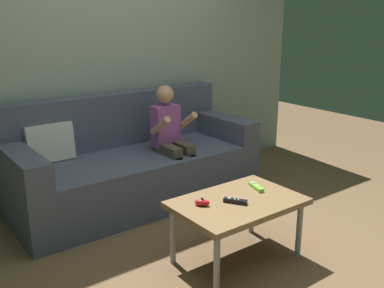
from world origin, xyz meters
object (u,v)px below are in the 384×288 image
couch (132,165)px  nunchuk_red (202,202)px  game_remote_black_far_corner (235,201)px  person_seated_on_couch (172,136)px  coffee_table (237,207)px  game_remote_lime_near_edge (256,187)px

couch → nunchuk_red: (-0.17, -1.13, 0.12)m
nunchuk_red → game_remote_black_far_corner: bearing=-26.0°
person_seated_on_couch → game_remote_black_far_corner: size_ratio=6.82×
person_seated_on_couch → coffee_table: size_ratio=1.22×
game_remote_black_far_corner → coffee_table: bearing=28.7°
person_seated_on_couch → nunchuk_red: 1.06m
couch → person_seated_on_couch: 0.40m
couch → coffee_table: couch is taller
person_seated_on_couch → game_remote_lime_near_edge: person_seated_on_couch is taller
couch → game_remote_black_far_corner: 1.23m
couch → nunchuk_red: couch is taller
person_seated_on_couch → coffee_table: person_seated_on_couch is taller
game_remote_black_far_corner → couch: bearing=90.5°
couch → game_remote_lime_near_edge: couch is taller
couch → game_remote_lime_near_edge: 1.17m
coffee_table → game_remote_lime_near_edge: game_remote_lime_near_edge is taller
coffee_table → game_remote_black_far_corner: (-0.04, -0.02, 0.05)m
person_seated_on_couch → nunchuk_red: person_seated_on_couch is taller
game_remote_lime_near_edge → game_remote_black_far_corner: same height
game_remote_lime_near_edge → game_remote_black_far_corner: (-0.26, -0.08, 0.00)m
person_seated_on_couch → game_remote_black_far_corner: (-0.26, -1.04, -0.12)m
game_remote_lime_near_edge → nunchuk_red: 0.44m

